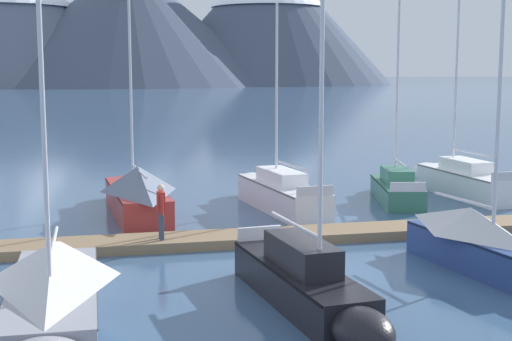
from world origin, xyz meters
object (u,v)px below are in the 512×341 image
at_px(sailboat_far_berth, 277,192).
at_px(person_on_dock, 161,208).
at_px(sailboat_last_slip, 458,179).
at_px(sailboat_mid_dock_port, 136,191).
at_px(sailboat_outer_slip, 485,244).
at_px(sailboat_second_berth, 53,287).
at_px(sailboat_mid_dock_starboard, 308,284).
at_px(sailboat_end_of_dock, 395,187).

xyz_separation_m(sailboat_far_berth, person_on_dock, (-5.21, -5.27, 0.60)).
xyz_separation_m(sailboat_far_berth, sailboat_last_slip, (8.51, 1.13, 0.01)).
xyz_separation_m(sailboat_mid_dock_port, sailboat_outer_slip, (8.31, -10.33, -0.11)).
relative_size(sailboat_mid_dock_port, person_on_dock, 4.89).
distance_m(sailboat_far_berth, person_on_dock, 7.44).
bearing_deg(sailboat_second_berth, sailboat_last_slip, 36.21).
height_order(sailboat_mid_dock_starboard, sailboat_far_berth, sailboat_mid_dock_starboard).
height_order(sailboat_mid_dock_port, sailboat_last_slip, sailboat_last_slip).
bearing_deg(sailboat_outer_slip, sailboat_mid_dock_starboard, -162.50).
distance_m(sailboat_second_berth, sailboat_mid_dock_port, 11.80).
bearing_deg(sailboat_last_slip, sailboat_mid_dock_port, -176.36).
xyz_separation_m(sailboat_second_berth, person_on_dock, (3.12, 5.92, 0.47)).
xyz_separation_m(sailboat_end_of_dock, sailboat_last_slip, (3.25, 0.57, 0.11)).
relative_size(sailboat_mid_dock_port, sailboat_outer_slip, 1.09).
xyz_separation_m(sailboat_outer_slip, person_on_dock, (-8.08, 4.81, 0.47)).
bearing_deg(sailboat_end_of_dock, sailboat_far_berth, -173.87).
height_order(sailboat_far_berth, sailboat_outer_slip, sailboat_far_berth).
distance_m(sailboat_mid_dock_port, sailboat_end_of_dock, 10.71).
height_order(sailboat_mid_dock_starboard, sailboat_end_of_dock, sailboat_mid_dock_starboard).
xyz_separation_m(sailboat_mid_dock_port, sailboat_far_berth, (5.44, -0.25, -0.24)).
distance_m(sailboat_second_berth, sailboat_far_berth, 13.96).
height_order(sailboat_second_berth, sailboat_mid_dock_starboard, sailboat_mid_dock_starboard).
xyz_separation_m(sailboat_last_slip, person_on_dock, (-13.71, -6.41, 0.59)).
xyz_separation_m(sailboat_second_berth, sailboat_mid_dock_port, (2.89, 11.44, 0.12)).
bearing_deg(sailboat_far_berth, sailboat_outer_slip, -74.12).
xyz_separation_m(sailboat_outer_slip, sailboat_last_slip, (5.64, 11.22, -0.12)).
relative_size(sailboat_mid_dock_starboard, sailboat_end_of_dock, 1.09).
height_order(sailboat_second_berth, sailboat_mid_dock_port, sailboat_mid_dock_port).
bearing_deg(sailboat_outer_slip, sailboat_far_berth, 105.88).
height_order(sailboat_mid_dock_starboard, sailboat_outer_slip, sailboat_mid_dock_starboard).
xyz_separation_m(sailboat_mid_dock_port, sailboat_end_of_dock, (10.70, 0.32, -0.34)).
xyz_separation_m(sailboat_outer_slip, sailboat_end_of_dock, (2.38, 10.65, -0.23)).
relative_size(sailboat_far_berth, sailboat_end_of_dock, 0.96).
height_order(sailboat_mid_dock_port, sailboat_end_of_dock, sailboat_mid_dock_port).
bearing_deg(sailboat_end_of_dock, sailboat_mid_dock_starboard, -122.78).
relative_size(sailboat_end_of_dock, person_on_dock, 4.84).
bearing_deg(sailboat_mid_dock_port, sailboat_end_of_dock, 1.70).
bearing_deg(person_on_dock, sailboat_second_berth, -117.80).
bearing_deg(sailboat_outer_slip, sailboat_end_of_dock, 77.38).
height_order(sailboat_end_of_dock, person_on_dock, sailboat_end_of_dock).
height_order(sailboat_far_berth, sailboat_last_slip, sailboat_last_slip).
xyz_separation_m(sailboat_second_berth, sailboat_outer_slip, (11.20, 1.11, 0.00)).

